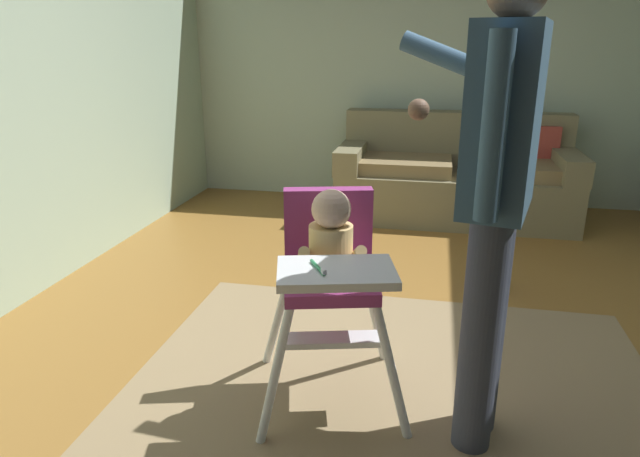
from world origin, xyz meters
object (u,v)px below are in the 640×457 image
adult_standing (495,194)px  couch (455,178)px  high_chair (330,260)px  toy_ball (488,275)px

adult_standing → couch: bearing=-77.0°
couch → adult_standing: (0.02, -2.92, 0.62)m
couch → adult_standing: 2.98m
couch → high_chair: high_chair is taller
high_chair → adult_standing: size_ratio=0.55×
couch → toy_ball: 1.56m
high_chair → couch: bearing=154.2°
high_chair → adult_standing: 0.68m
high_chair → toy_ball: 1.55m
couch → high_chair: 2.86m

